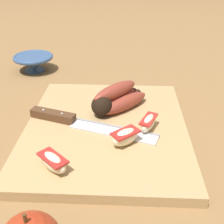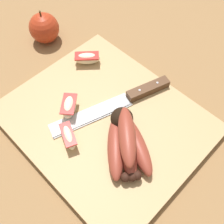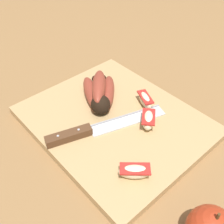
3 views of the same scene
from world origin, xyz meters
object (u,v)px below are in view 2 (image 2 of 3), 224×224
object	(u,v)px
banana_bunch	(126,141)
apple_wedge_far	(87,58)
apple_wedge_near	(69,106)
apple_wedge_middle	(67,135)
whole_apple	(44,28)
chefs_knife	(129,98)

from	to	relation	value
banana_bunch	apple_wedge_far	distance (m)	0.24
banana_bunch	apple_wedge_near	distance (m)	0.14
apple_wedge_near	apple_wedge_middle	world-z (taller)	apple_wedge_near
apple_wedge_near	whole_apple	distance (m)	0.26
apple_wedge_near	apple_wedge_far	size ratio (longest dim) A/B	0.98
apple_wedge_far	whole_apple	distance (m)	0.16
apple_wedge_middle	apple_wedge_far	world-z (taller)	apple_wedge_middle
apple_wedge_near	whole_apple	bearing A→B (deg)	154.39
chefs_knife	apple_wedge_near	bearing A→B (deg)	-122.25
apple_wedge_far	apple_wedge_middle	bearing A→B (deg)	-52.71
apple_wedge_far	whole_apple	bearing A→B (deg)	-177.04
banana_bunch	apple_wedge_near	bearing A→B (deg)	-170.76
apple_wedge_far	whole_apple	world-z (taller)	whole_apple
whole_apple	banana_bunch	bearing A→B (deg)	-13.35
banana_bunch	whole_apple	xyz separation A→B (m)	(-0.37, 0.09, -0.00)
whole_apple	apple_wedge_far	bearing A→B (deg)	2.96
banana_bunch	chefs_knife	world-z (taller)	banana_bunch
apple_wedge_near	whole_apple	world-z (taller)	whole_apple
banana_bunch	apple_wedge_far	size ratio (longest dim) A/B	2.38
apple_wedge_near	whole_apple	xyz separation A→B (m)	(-0.23, 0.11, 0.00)
apple_wedge_middle	apple_wedge_far	size ratio (longest dim) A/B	1.00
chefs_knife	apple_wedge_middle	distance (m)	0.16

